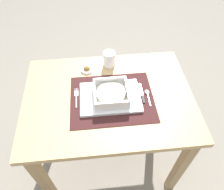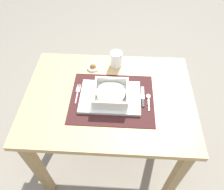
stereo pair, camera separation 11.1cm
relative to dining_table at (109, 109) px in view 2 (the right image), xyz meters
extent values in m
plane|color=gray|center=(0.00, 0.00, -0.61)|extent=(6.00, 6.00, 0.00)
cube|color=tan|center=(0.00, 0.00, 0.10)|extent=(0.90, 0.66, 0.03)
cube|color=#A48252|center=(-0.40, -0.28, -0.26)|extent=(0.05, 0.05, 0.70)
cube|color=#A48252|center=(0.40, -0.28, -0.26)|extent=(0.05, 0.05, 0.70)
cube|color=#A48252|center=(-0.40, 0.28, -0.26)|extent=(0.05, 0.05, 0.70)
cube|color=#A48252|center=(0.40, 0.28, -0.26)|extent=(0.05, 0.05, 0.70)
cube|color=#381919|center=(0.02, -0.02, 0.12)|extent=(0.44, 0.35, 0.00)
cube|color=white|center=(0.01, -0.02, 0.13)|extent=(0.31, 0.22, 0.02)
cube|color=white|center=(0.01, -0.02, 0.14)|extent=(0.17, 0.17, 0.01)
cube|color=white|center=(-0.07, -0.02, 0.17)|extent=(0.01, 0.17, 0.05)
cube|color=white|center=(0.09, -0.02, 0.17)|extent=(0.01, 0.17, 0.05)
cube|color=white|center=(0.01, -0.10, 0.17)|extent=(0.15, 0.01, 0.05)
cube|color=white|center=(0.01, 0.06, 0.17)|extent=(0.15, 0.01, 0.05)
cylinder|color=beige|center=(0.01, -0.02, 0.16)|extent=(0.15, 0.15, 0.03)
cube|color=silver|center=(-0.17, -0.03, 0.12)|extent=(0.01, 0.08, 0.00)
cube|color=silver|center=(-0.17, 0.03, 0.12)|extent=(0.02, 0.04, 0.00)
cylinder|color=silver|center=(-0.18, 0.06, 0.12)|extent=(0.00, 0.02, 0.00)
cylinder|color=silver|center=(-0.17, 0.06, 0.12)|extent=(0.00, 0.02, 0.00)
cylinder|color=silver|center=(-0.16, 0.06, 0.12)|extent=(0.00, 0.02, 0.00)
cube|color=silver|center=(0.21, -0.05, 0.12)|extent=(0.01, 0.08, 0.00)
ellipsoid|color=silver|center=(0.21, 0.00, 0.13)|extent=(0.02, 0.03, 0.01)
cube|color=black|center=(0.18, -0.04, 0.12)|extent=(0.01, 0.05, 0.01)
cube|color=silver|center=(0.18, 0.02, 0.12)|extent=(0.01, 0.08, 0.00)
cylinder|color=white|center=(0.03, 0.24, 0.16)|extent=(0.07, 0.07, 0.09)
cylinder|color=gold|center=(0.03, 0.24, 0.15)|extent=(0.06, 0.06, 0.06)
cylinder|color=white|center=(-0.11, 0.21, 0.12)|extent=(0.07, 0.07, 0.01)
sphere|color=olive|center=(-0.11, 0.21, 0.13)|extent=(0.04, 0.04, 0.04)
camera|label=1|loc=(-0.05, -0.73, 1.00)|focal=34.68mm
camera|label=2|loc=(0.06, -0.73, 1.00)|focal=34.68mm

